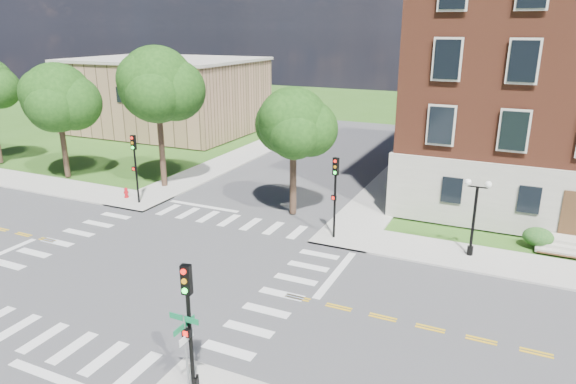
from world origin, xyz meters
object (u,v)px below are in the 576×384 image
at_px(traffic_signal_ne, 335,187).
at_px(twin_lamp_west, 474,213).
at_px(traffic_signal_se, 189,315).
at_px(fire_hydrant, 126,193).
at_px(traffic_signal_nw, 135,160).
at_px(street_sign_pole, 186,341).

relative_size(traffic_signal_ne, twin_lamp_west, 1.13).
xyz_separation_m(traffic_signal_se, fire_hydrant, (-16.47, 15.38, -2.72)).
bearing_deg(twin_lamp_west, fire_hydrant, -179.62).
height_order(traffic_signal_ne, traffic_signal_nw, same).
height_order(street_sign_pole, fire_hydrant, street_sign_pole).
distance_m(traffic_signal_se, fire_hydrant, 22.70).
distance_m(twin_lamp_west, street_sign_pole, 17.30).
bearing_deg(street_sign_pole, twin_lamp_west, 65.23).
xyz_separation_m(traffic_signal_nw, fire_hydrant, (-1.55, 0.50, -2.72)).
relative_size(traffic_signal_ne, street_sign_pole, 1.55).
relative_size(traffic_signal_nw, street_sign_pole, 1.55).
bearing_deg(traffic_signal_se, street_sign_pole, -108.41).
height_order(twin_lamp_west, street_sign_pole, twin_lamp_west).
xyz_separation_m(traffic_signal_se, twin_lamp_west, (7.19, 15.53, -0.66)).
distance_m(traffic_signal_nw, street_sign_pole, 21.17).
height_order(traffic_signal_nw, twin_lamp_west, traffic_signal_nw).
distance_m(traffic_signal_ne, traffic_signal_nw, 14.58).
relative_size(street_sign_pole, fire_hydrant, 4.13).
xyz_separation_m(twin_lamp_west, fire_hydrant, (-23.66, -0.16, -2.06)).
distance_m(street_sign_pole, fire_hydrant, 22.69).
height_order(traffic_signal_se, twin_lamp_west, traffic_signal_se).
height_order(traffic_signal_se, traffic_signal_nw, same).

